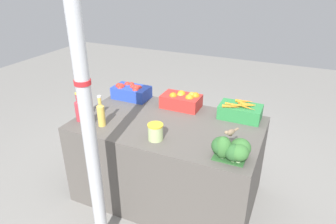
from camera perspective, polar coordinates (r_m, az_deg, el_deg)
ground_plane at (r=3.02m, az=0.00°, el=-15.07°), size 10.00×10.00×0.00m
market_table at (r=2.78m, az=0.00°, el=-9.05°), size 1.59×0.94×0.77m
support_pole at (r=1.91m, az=-15.72°, el=3.51°), size 0.10×0.10×2.56m
apple_crate at (r=3.06m, az=-7.12°, el=3.95°), size 0.36×0.22×0.16m
orange_crate at (r=2.84m, az=2.69°, el=2.26°), size 0.36×0.22×0.16m
carrot_crate at (r=2.70m, az=13.60°, el=0.13°), size 0.36×0.23×0.16m
broccoli_pile at (r=2.11m, az=11.99°, el=-6.93°), size 0.27×0.20×0.17m
juice_bottle_ruby at (r=2.68m, az=-16.58°, el=0.50°), size 0.07×0.07×0.26m
juice_bottle_cloudy at (r=2.61m, az=-14.78°, el=0.20°), size 0.07×0.07×0.27m
juice_bottle_golden at (r=2.54m, az=-12.65°, el=-0.30°), size 0.06×0.06×0.27m
pickle_jar at (r=2.30m, az=-2.40°, el=-3.80°), size 0.12×0.12×0.13m
sparrow_bird at (r=2.07m, az=11.77°, el=-3.80°), size 0.08×0.12×0.05m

